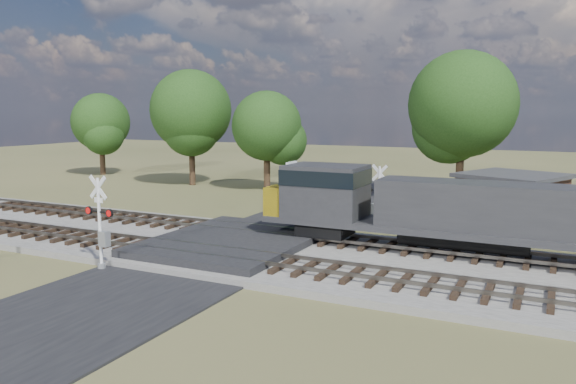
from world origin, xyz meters
The scene contains 10 objects.
ground centered at (0.00, 0.00, 0.00)m, with size 160.00×160.00×0.00m, color #434625.
ballast_bed centered at (10.00, 0.50, 0.15)m, with size 140.00×10.00×0.30m, color gray.
road centered at (0.00, 0.00, 0.04)m, with size 7.00×60.00×0.08m, color black.
crossing_panel centered at (0.00, 0.50, 0.32)m, with size 7.00×9.00×0.62m, color #262628.
track_near centered at (3.12, -2.00, 0.41)m, with size 140.00×2.60×0.33m.
track_far centered at (3.12, 3.00, 0.41)m, with size 140.00×2.60×0.33m.
crossing_signal_near centered at (-3.12, -4.91, 1.68)m, with size 1.63×0.37×4.04m.
crossing_signal_far centered at (5.06, 7.45, 1.57)m, with size 1.52×0.39×3.78m.
equipment_shed centered at (11.71, 10.52, 1.67)m, with size 6.36×6.36×3.29m.
treeline centered at (9.63, 20.01, 6.34)m, with size 81.44×9.20×10.97m.
Camera 1 is at (13.98, -22.15, 6.67)m, focal length 35.00 mm.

